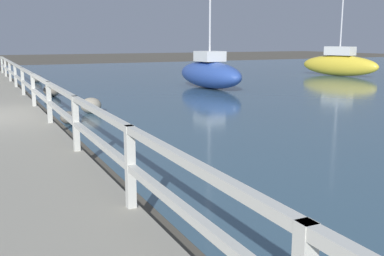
{
  "coord_description": "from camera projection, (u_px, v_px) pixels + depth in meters",
  "views": [
    {
      "loc": [
        0.26,
        -12.01,
        2.17
      ],
      "look_at": [
        5.1,
        -2.01,
        -0.01
      ],
      "focal_mm": 42.0,
      "sensor_mm": 36.0,
      "label": 1
    }
  ],
  "objects": [
    {
      "name": "railing",
      "position": [
        40.0,
        88.0,
        11.48
      ],
      "size": [
        0.1,
        32.5,
        0.95
      ],
      "color": "beige",
      "rests_on": "dock_walkway"
    },
    {
      "name": "boulder_upstream",
      "position": [
        52.0,
        90.0,
        17.51
      ],
      "size": [
        0.65,
        0.58,
        0.49
      ],
      "color": "slate",
      "rests_on": "ground"
    },
    {
      "name": "sailboat_yellow",
      "position": [
        339.0,
        64.0,
        27.48
      ],
      "size": [
        2.38,
        5.2,
        7.25
      ],
      "rotation": [
        0.0,
        0.0,
        0.26
      ],
      "color": "gold",
      "rests_on": "water_surface"
    },
    {
      "name": "boulder_near_dock",
      "position": [
        69.0,
        118.0,
        11.79
      ],
      "size": [
        0.45,
        0.4,
        0.33
      ],
      "color": "#666056",
      "rests_on": "ground"
    },
    {
      "name": "sailboat_blue",
      "position": [
        210.0,
        73.0,
        20.46
      ],
      "size": [
        1.75,
        4.74,
        8.02
      ],
      "rotation": [
        0.0,
        0.0,
        0.07
      ],
      "color": "#2D4C9E",
      "rests_on": "water_surface"
    },
    {
      "name": "boulder_downstream",
      "position": [
        37.0,
        79.0,
        23.32
      ],
      "size": [
        0.53,
        0.47,
        0.39
      ],
      "color": "#666056",
      "rests_on": "ground"
    },
    {
      "name": "boulder_mid_strip",
      "position": [
        91.0,
        105.0,
        13.52
      ],
      "size": [
        0.62,
        0.56,
        0.47
      ],
      "color": "gray",
      "rests_on": "ground"
    }
  ]
}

